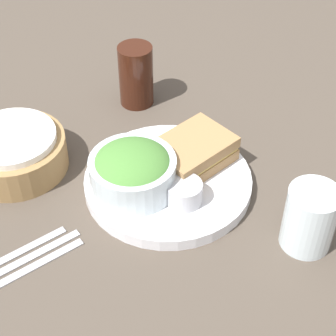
% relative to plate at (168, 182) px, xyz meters
% --- Properties ---
extents(ground_plane, '(4.00, 4.00, 0.00)m').
position_rel_plate_xyz_m(ground_plane, '(0.00, 0.00, -0.01)').
color(ground_plane, '#4C4238').
extents(plate, '(0.27, 0.27, 0.02)m').
position_rel_plate_xyz_m(plate, '(0.00, 0.00, 0.00)').
color(plate, silver).
rests_on(plate, ground_plane).
extents(sandwich, '(0.14, 0.11, 0.05)m').
position_rel_plate_xyz_m(sandwich, '(0.05, -0.01, 0.03)').
color(sandwich, '#A37A4C').
rests_on(sandwich, plate).
extents(salad_bowl, '(0.14, 0.14, 0.07)m').
position_rel_plate_xyz_m(salad_bowl, '(-0.05, 0.03, 0.05)').
color(salad_bowl, silver).
rests_on(salad_bowl, plate).
extents(dressing_cup, '(0.06, 0.06, 0.04)m').
position_rel_plate_xyz_m(dressing_cup, '(-0.03, -0.05, 0.03)').
color(dressing_cup, '#B7B7BC').
rests_on(dressing_cup, plate).
extents(orange_wedge, '(0.04, 0.04, 0.04)m').
position_rel_plate_xyz_m(orange_wedge, '(0.01, 0.08, 0.03)').
color(orange_wedge, orange).
rests_on(orange_wedge, plate).
extents(drink_glass, '(0.07, 0.07, 0.12)m').
position_rel_plate_xyz_m(drink_glass, '(0.15, 0.20, 0.05)').
color(drink_glass, '#38190F').
rests_on(drink_glass, ground_plane).
extents(bread_basket, '(0.18, 0.18, 0.07)m').
position_rel_plate_xyz_m(bread_basket, '(-0.12, 0.23, 0.02)').
color(bread_basket, '#997547').
rests_on(bread_basket, ground_plane).
extents(fork, '(0.18, 0.06, 0.01)m').
position_rel_plate_xyz_m(fork, '(-0.26, 0.05, -0.01)').
color(fork, '#B2B2B7').
rests_on(fork, ground_plane).
extents(knife, '(0.19, 0.06, 0.01)m').
position_rel_plate_xyz_m(knife, '(-0.26, 0.07, -0.01)').
color(knife, '#B2B2B7').
rests_on(knife, ground_plane).
extents(spoon, '(0.16, 0.05, 0.01)m').
position_rel_plate_xyz_m(spoon, '(-0.25, 0.08, -0.01)').
color(spoon, '#B2B2B7').
rests_on(spoon, ground_plane).
extents(water_glass, '(0.08, 0.08, 0.10)m').
position_rel_plate_xyz_m(water_glass, '(0.04, -0.23, 0.04)').
color(water_glass, silver).
rests_on(water_glass, ground_plane).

